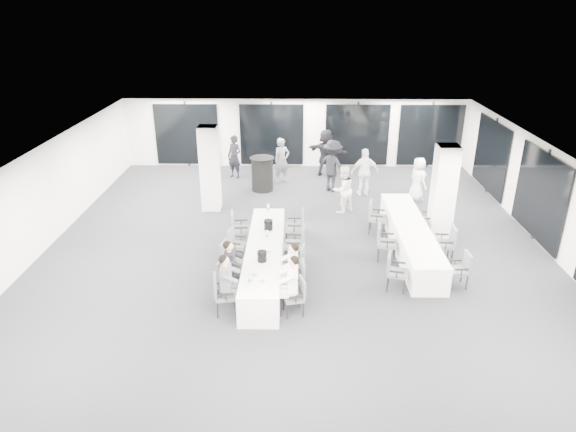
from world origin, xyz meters
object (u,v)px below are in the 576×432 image
chair_main_right_far (297,225)px  ice_bucket_near (262,256)px  chair_side_left_near (394,269)px  standing_guest_g (234,154)px  chair_main_right_near (297,294)px  ice_bucket_far (268,225)px  chair_side_right_near (461,267)px  standing_guest_c (333,163)px  standing_guest_f (326,150)px  banquet_table_main (265,259)px  chair_side_left_mid (384,240)px  chair_main_left_mid (230,259)px  standing_guest_a (282,158)px  cocktail_table (262,174)px  standing_guest_e (418,176)px  chair_main_left_second (226,276)px  standing_guest_h (444,198)px  chair_main_left_far (238,227)px  chair_side_left_far (375,215)px  chair_main_left_near (222,292)px  chair_main_right_second (297,278)px  chair_side_right_far (432,218)px  chair_main_right_fourth (297,242)px  banquet_table_side (410,238)px  standing_guest_d (365,169)px  chair_main_right_mid (297,261)px  standing_guest_b (343,187)px  chair_side_right_mid (447,241)px  chair_main_left_fourth (235,242)px

chair_main_right_far → ice_bucket_near: chair_main_right_far is taller
chair_side_left_near → standing_guest_g: (-4.76, 8.39, 0.42)m
chair_main_right_near → ice_bucket_far: bearing=1.1°
chair_side_right_near → standing_guest_c: (-2.70, 6.75, 0.56)m
chair_side_left_near → standing_guest_f: (-1.19, 8.66, 0.53)m
banquet_table_main → chair_side_left_mid: 3.23m
chair_main_left_mid → standing_guest_a: (1.09, 7.50, 0.38)m
cocktail_table → standing_guest_e: 5.53m
chair_main_left_second → standing_guest_h: (6.17, 4.35, 0.34)m
chair_main_left_second → standing_guest_a: 8.34m
chair_side_right_near → standing_guest_e: size_ratio=0.52×
chair_main_left_far → chair_side_left_far: (3.98, 0.95, -0.02)m
chair_main_left_near → standing_guest_g: (-0.78, 9.49, 0.41)m
chair_main_right_second → standing_guest_g: bearing=11.0°
standing_guest_h → banquet_table_main: bearing=81.2°
chair_main_left_mid → chair_main_left_near: bearing=12.6°
chair_side_right_far → standing_guest_h: standing_guest_h is taller
chair_main_right_fourth → chair_main_right_far: (0.00, 1.12, 0.00)m
banquet_table_side → chair_side_left_mid: size_ratio=4.98×
chair_main_right_far → chair_side_left_mid: chair_main_right_far is taller
chair_main_right_second → standing_guest_d: (2.39, 7.01, 0.42)m
chair_main_right_mid → chair_side_left_far: (2.31, 2.90, 0.02)m
cocktail_table → standing_guest_h: bearing=-27.3°
chair_side_right_near → standing_guest_b: (-2.49, 4.70, 0.38)m
cocktail_table → standing_guest_g: standing_guest_g is taller
standing_guest_f → standing_guest_h: size_ratio=1.23×
chair_side_left_mid → standing_guest_g: 8.36m
chair_side_left_mid → standing_guest_d: bearing=-172.9°
standing_guest_d → ice_bucket_near: (-3.23, -6.58, -0.08)m
chair_main_left_second → chair_side_right_far: chair_side_right_far is taller
cocktail_table → chair_main_left_near: size_ratio=1.31×
standing_guest_h → banquet_table_side: bearing=104.3°
standing_guest_d → standing_guest_h: (2.11, -2.57, -0.09)m
chair_side_right_near → cocktail_table: bearing=35.4°
chair_main_right_mid → chair_main_left_near: bearing=140.4°
chair_main_right_second → chair_main_right_far: 2.95m
chair_main_right_far → chair_side_left_mid: (2.30, -0.95, -0.02)m
chair_main_left_second → chair_side_right_far: size_ratio=0.93×
chair_side_left_far → standing_guest_d: standing_guest_d is taller
chair_side_left_near → chair_side_right_mid: 2.25m
chair_side_left_far → standing_guest_h: standing_guest_h is taller
chair_main_right_mid → ice_bucket_near: size_ratio=3.72×
chair_side_right_mid → standing_guest_c: 6.07m
chair_main_left_near → chair_side_right_far: 7.04m
chair_main_left_fourth → ice_bucket_near: bearing=42.5°
chair_main_right_near → chair_main_left_mid: bearing=34.6°
chair_main_right_near → chair_side_right_near: bearing=-86.5°
standing_guest_d → chair_side_left_mid: bearing=81.1°
chair_main_left_mid → ice_bucket_near: bearing=75.5°
chair_side_left_near → standing_guest_f: size_ratio=0.44×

